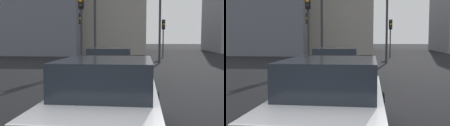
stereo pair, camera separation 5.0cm
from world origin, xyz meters
The scene contains 8 objects.
car_silver_lead centered at (8.09, 0.23, 0.71)m, with size 4.43×1.98×1.47m.
car_white_second centered at (2.19, -0.24, 0.72)m, with size 4.31×2.08×1.49m.
traffic_light_near_left centered at (13.11, 2.37, 3.13)m, with size 0.32×0.29×4.37m.
traffic_light_near_right centered at (23.61, -3.27, 2.54)m, with size 0.33×0.30×3.51m.
traffic_light_far_left centered at (20.15, 3.81, 2.79)m, with size 0.32×0.29×3.88m.
street_lamp_far centered at (14.78, 1.83, 3.85)m, with size 0.56×0.36×6.43m.
building_facade_center centered at (35.19, 2.00, 4.56)m, with size 15.94×7.63×9.12m, color gray.
building_facade_right centered at (31.40, 10.00, 4.54)m, with size 14.69×9.94×9.07m, color slate.
Camera 2 is at (-2.78, -0.81, 1.87)m, focal length 44.97 mm.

